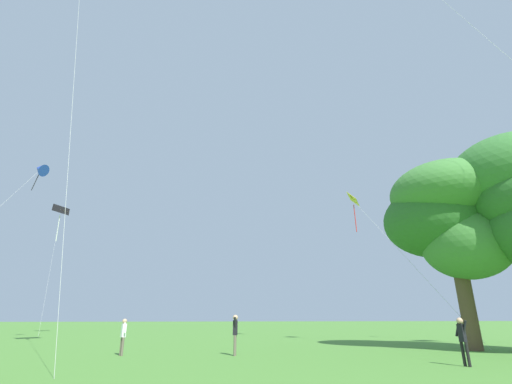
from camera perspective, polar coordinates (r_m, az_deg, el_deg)
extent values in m
cube|color=yellow|center=(28.34, 15.18, -1.12)|extent=(1.31, 1.60, 0.91)
cylinder|color=#3F382D|center=(28.34, 15.18, -1.12)|extent=(0.82, 0.79, 0.28)
cylinder|color=red|center=(28.01, 15.48, -4.02)|extent=(0.18, 0.21, 2.08)
cylinder|color=silver|center=(25.30, 23.15, -10.04)|extent=(3.46, 6.67, 10.04)
cylinder|color=silver|center=(21.83, 34.17, 18.29)|extent=(1.57, 11.34, 27.44)
cylinder|color=silver|center=(17.57, -27.01, 14.51)|extent=(3.59, 4.80, 21.49)
cube|color=orange|center=(31.49, 29.78, 2.78)|extent=(0.48, 0.48, 0.39)
cube|color=orange|center=(31.32, 29.93, 1.92)|extent=(0.48, 0.48, 0.39)
cylinder|color=#3F382D|center=(31.41, 29.85, 2.35)|extent=(0.02, 0.02, 0.73)
cylinder|color=black|center=(31.19, 30.15, 0.62)|extent=(0.18, 0.21, 1.31)
cone|color=blue|center=(35.83, -31.07, 3.13)|extent=(1.55, 1.47, 1.33)
cylinder|color=black|center=(35.47, -31.65, 1.37)|extent=(0.37, 0.12, 1.54)
cube|color=black|center=(48.02, -28.57, -2.46)|extent=(1.95, 1.86, 1.42)
cylinder|color=#3F382D|center=(48.02, -28.57, -2.46)|extent=(1.72, 0.52, 0.49)
cylinder|color=silver|center=(47.57, -28.95, -5.03)|extent=(0.16, 0.26, 3.06)
cylinder|color=silver|center=(43.29, -29.79, -10.05)|extent=(2.22, 6.66, 13.48)
cylinder|color=black|center=(15.29, 30.60, -21.32)|extent=(0.10, 0.10, 0.78)
cylinder|color=black|center=(15.38, 30.06, -21.38)|extent=(0.10, 0.10, 0.78)
cube|color=black|center=(15.30, 29.88, -18.83)|extent=(0.23, 0.24, 0.59)
cylinder|color=black|center=(15.23, 30.18, -18.24)|extent=(0.15, 0.27, 0.55)
cylinder|color=black|center=(15.36, 29.38, -18.35)|extent=(0.15, 0.27, 0.55)
sphere|color=tan|center=(15.29, 29.62, -17.36)|extent=(0.21, 0.21, 0.21)
cylinder|color=#665B4C|center=(17.25, -3.40, -23.16)|extent=(0.11, 0.11, 0.84)
cylinder|color=#665B4C|center=(17.42, -3.34, -23.13)|extent=(0.11, 0.11, 0.84)
cube|color=black|center=(17.30, -3.32, -20.71)|extent=(0.24, 0.25, 0.63)
cylinder|color=black|center=(17.17, -3.35, -20.19)|extent=(0.15, 0.30, 0.59)
cylinder|color=black|center=(17.43, -3.26, -20.18)|extent=(0.15, 0.30, 0.59)
sphere|color=tan|center=(17.30, -3.29, -19.28)|extent=(0.23, 0.23, 0.23)
cylinder|color=#665B4C|center=(18.34, -20.63, -21.97)|extent=(0.10, 0.10, 0.76)
cylinder|color=#665B4C|center=(18.19, -20.45, -22.02)|extent=(0.10, 0.10, 0.76)
cube|color=white|center=(18.24, -20.28, -19.92)|extent=(0.24, 0.25, 0.57)
cylinder|color=white|center=(18.34, -20.36, -19.45)|extent=(0.19, 0.26, 0.53)
cylinder|color=white|center=(18.12, -20.09, -19.50)|extent=(0.19, 0.26, 0.53)
sphere|color=tan|center=(18.23, -20.13, -18.71)|extent=(0.21, 0.21, 0.21)
cylinder|color=brown|center=(22.88, 29.78, -11.04)|extent=(0.78, 0.78, 7.81)
ellipsoid|color=#427F38|center=(22.89, 30.45, -6.92)|extent=(4.75, 4.75, 3.97)
ellipsoid|color=#2D6628|center=(23.37, 26.68, -4.18)|extent=(5.78, 5.78, 4.17)
ellipsoid|color=#427F38|center=(23.17, 27.95, -0.20)|extent=(6.09, 6.09, 3.51)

